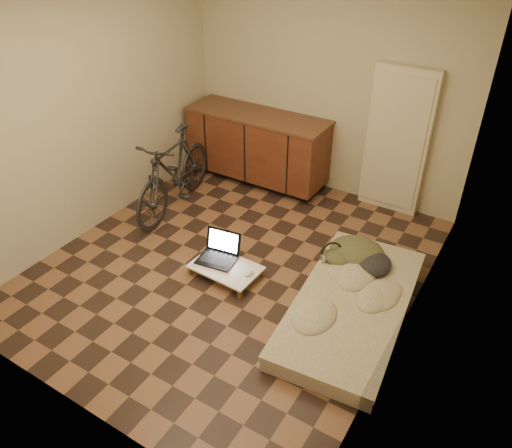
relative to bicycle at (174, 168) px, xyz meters
The scene contains 10 objects.
room_shell 1.54m from the bicycle, 25.71° to the right, with size 3.50×4.00×2.60m.
cabinets 1.21m from the bicycle, 68.21° to the left, with size 1.84×0.62×0.91m.
appliance_panel 2.56m from the bicycle, 32.36° to the left, with size 0.70×0.10×1.70m, color beige.
bicycle is the anchor object (origin of this frame).
futon 2.61m from the bicycle, 13.45° to the right, with size 1.11×2.02×0.17m.
clothing_pile 2.35m from the bicycle, ahead, with size 0.59×0.49×0.23m, color #434427, non-canonical shape.
headphones 2.12m from the bicycle, ahead, with size 0.25×0.23×0.17m, color black, non-canonical shape.
lap_desk 1.51m from the bicycle, 31.39° to the right, with size 0.69×0.47×0.11m.
laptop 1.33m from the bicycle, 31.45° to the right, with size 0.42×0.38×0.26m.
mouse 1.71m from the bicycle, 26.23° to the right, with size 0.07×0.11×0.04m, color white.
Camera 1 is at (2.31, -3.30, 3.20)m, focal length 35.00 mm.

